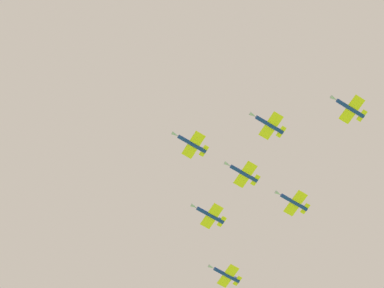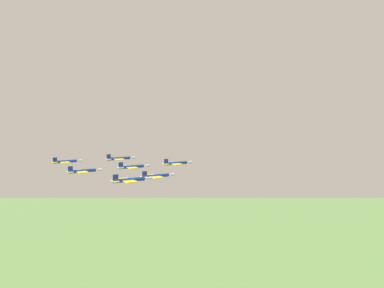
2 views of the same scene
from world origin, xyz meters
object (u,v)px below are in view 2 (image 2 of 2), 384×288
Objects in this scene: jet_lead at (176,163)px; jet_port_outer at (132,167)px; jet_port_inner at (119,158)px; jet_center_rear at (130,180)px; jet_starboard_outer at (66,161)px; jet_starboard_inner at (156,176)px; jet_port_trail at (83,171)px.

jet_port_outer is (4.83, 18.60, -0.11)m from jet_lead.
jet_port_inner is 55.25m from jet_center_rear.
jet_lead is 49.43m from jet_starboard_outer.
jet_starboard_outer is (42.61, 25.03, -0.88)m from jet_lead.
jet_starboard_inner is at bearing 0.00° from jet_port_inner.
jet_starboard_inner is 24.84m from jet_center_rear.
jet_port_inner reaches higher than jet_lead.
jet_port_trail is (-32.94, 12.17, 0.56)m from jet_starboard_outer.
jet_port_inner is 1.00× the size of jet_starboard_inner.
jet_port_outer is at bearing 90.00° from jet_port_trail.
jet_port_inner is 24.80m from jet_starboard_outer.
jet_port_inner is 27.33m from jet_port_trail.
jet_port_outer is 1.00× the size of jet_starboard_outer.
jet_port_trail is (9.67, 37.20, -0.32)m from jet_lead.
jet_port_trail is (4.83, 18.60, -0.21)m from jet_port_outer.
jet_center_rear reaches higher than jet_port_trail.
jet_port_inner is at bearing -135.00° from jet_lead.
jet_lead reaches higher than jet_starboard_inner.
jet_starboard_outer is 69.92m from jet_center_rear.
jet_port_outer is 1.00× the size of jet_center_rear.
jet_starboard_inner is 17.61m from jet_port_outer.
jet_lead is 24.75m from jet_starboard_inner.
jet_starboard_outer is (55.13, 3.73, 0.55)m from jet_starboard_inner.
jet_center_rear reaches higher than jet_port_outer.
jet_port_outer is at bearing 24.23° from jet_starboard_outer.
jet_lead reaches higher than jet_port_trail.
jet_port_inner is 35.04m from jet_starboard_inner.
jet_center_rear is at bearing -45.00° from jet_starboard_inner.
jet_port_outer is at bearing -174.29° from jet_starboard_inner.
jet_port_outer is (17.35, -2.70, 1.32)m from jet_starboard_inner.
jet_lead is at bearing 45.00° from jet_port_inner.
jet_starboard_inner is at bearing 5.71° from jet_port_outer.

